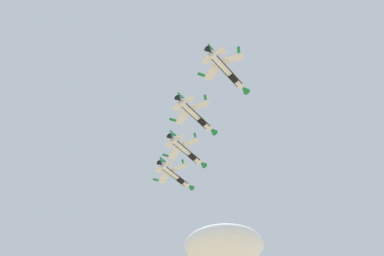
% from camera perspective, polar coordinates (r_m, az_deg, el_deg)
% --- Properties ---
extents(cloud_high_distant, '(57.32, 50.18, 25.00)m').
position_cam_1_polar(cloud_high_distant, '(403.66, 3.36, -12.15)').
color(cloud_high_distant, white).
extents(fighter_jet_lead, '(10.71, 14.75, 4.61)m').
position_cam_1_polar(fighter_jet_lead, '(152.75, -1.70, -4.96)').
color(fighter_jet_lead, silver).
extents(fighter_jet_left_wing, '(10.73, 14.75, 4.54)m').
position_cam_1_polar(fighter_jet_left_wing, '(139.65, -0.51, -2.41)').
color(fighter_jet_left_wing, silver).
extents(fighter_jet_right_wing, '(10.74, 14.75, 4.50)m').
position_cam_1_polar(fighter_jet_right_wing, '(128.13, 0.46, 1.31)').
color(fighter_jet_right_wing, silver).
extents(fighter_jet_left_outer, '(10.79, 14.75, 4.38)m').
position_cam_1_polar(fighter_jet_left_outer, '(116.08, 3.71, 5.96)').
color(fighter_jet_left_outer, silver).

